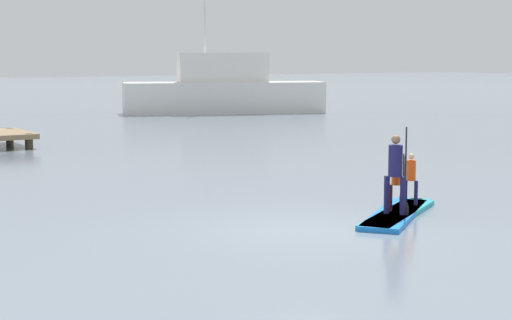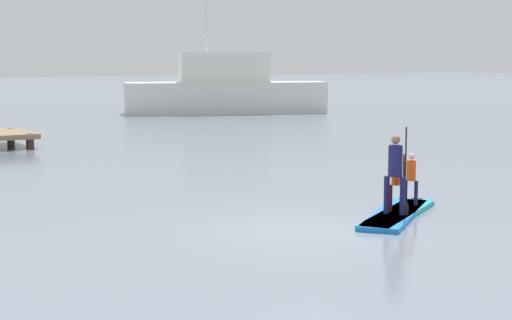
% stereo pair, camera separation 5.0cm
% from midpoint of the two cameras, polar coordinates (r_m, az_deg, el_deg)
% --- Properties ---
extents(ground_plane, '(240.00, 240.00, 0.00)m').
position_cam_midpoint_polar(ground_plane, '(15.86, 3.13, -4.71)').
color(ground_plane, slate).
extents(paddleboard_near, '(3.18, 2.74, 0.10)m').
position_cam_midpoint_polar(paddleboard_near, '(17.38, 9.29, -3.59)').
color(paddleboard_near, blue).
rests_on(paddleboard_near, ground).
extents(paddler_child_solo, '(0.30, 0.34, 1.14)m').
position_cam_midpoint_polar(paddler_child_solo, '(17.28, 9.37, -1.34)').
color(paddler_child_solo, '#4C1419').
rests_on(paddler_child_solo, paddleboard_near).
extents(paddleboard_far, '(3.28, 2.41, 0.10)m').
position_cam_midpoint_polar(paddleboard_far, '(17.40, 9.50, -3.58)').
color(paddleboard_far, '#1E9EB2').
rests_on(paddleboard_far, ground).
extents(paddler_adult, '(0.39, 0.44, 1.74)m').
position_cam_midpoint_polar(paddler_adult, '(16.94, 9.28, -0.59)').
color(paddler_adult, '#19194C').
rests_on(paddler_adult, paddleboard_far).
extents(paddler_child_front, '(0.27, 0.34, 1.09)m').
position_cam_midpoint_polar(paddler_child_front, '(18.11, 10.26, -1.07)').
color(paddler_child_front, '#19194C').
rests_on(paddler_child_front, paddleboard_far).
extents(fishing_boat_white_large, '(11.60, 6.19, 8.05)m').
position_cam_midpoint_polar(fishing_boat_white_large, '(48.63, -2.21, 4.67)').
color(fishing_boat_white_large, silver).
rests_on(fishing_boat_white_large, ground).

